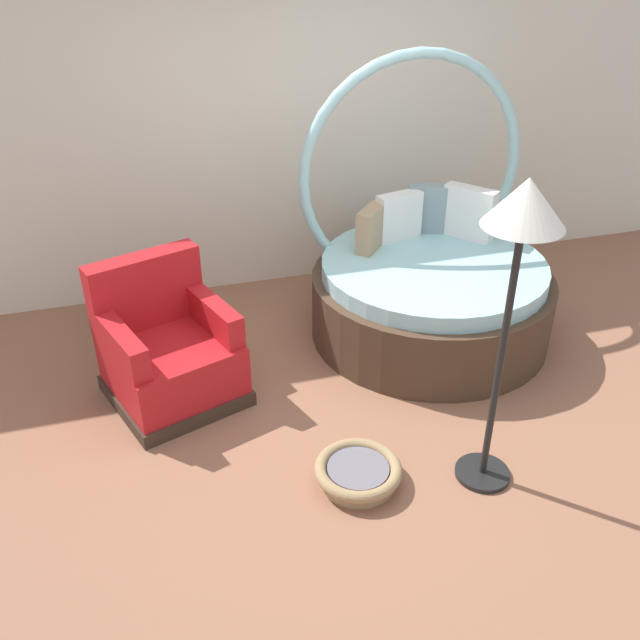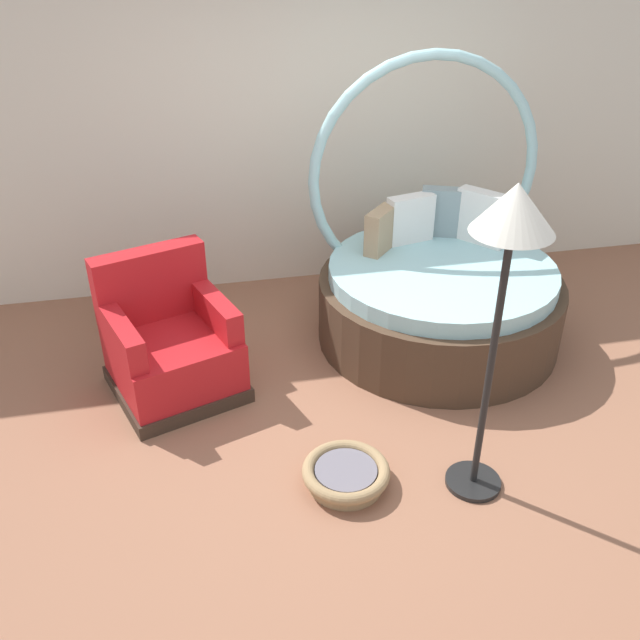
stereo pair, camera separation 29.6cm
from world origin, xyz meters
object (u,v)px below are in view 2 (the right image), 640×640
at_px(floor_lamp, 510,242).
at_px(red_armchair, 170,346).
at_px(round_daybed, 437,286).
at_px(side_table, 147,276).
at_px(pet_basket, 346,474).

bearing_deg(floor_lamp, red_armchair, 141.44).
height_order(round_daybed, side_table, round_daybed).
height_order(red_armchair, side_table, red_armchair).
xyz_separation_m(round_daybed, floor_lamp, (-0.34, -1.62, 1.12)).
height_order(round_daybed, floor_lamp, round_daybed).
bearing_deg(pet_basket, floor_lamp, -11.85).
bearing_deg(floor_lamp, pet_basket, 168.15).
xyz_separation_m(red_armchair, side_table, (-0.15, 0.91, 0.10)).
distance_m(pet_basket, floor_lamp, 1.64).
bearing_deg(red_armchair, round_daybed, 8.39).
distance_m(round_daybed, red_armchair, 2.03).
height_order(side_table, floor_lamp, floor_lamp).
bearing_deg(floor_lamp, round_daybed, 78.06).
relative_size(round_daybed, floor_lamp, 1.12).
height_order(pet_basket, floor_lamp, floor_lamp).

